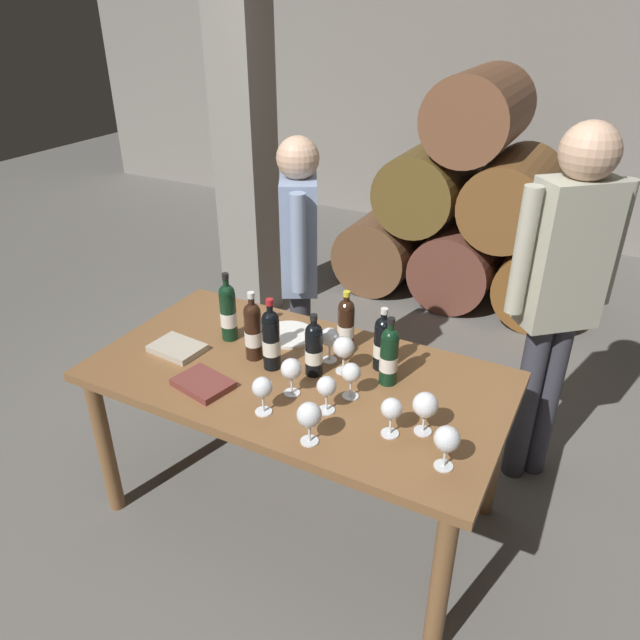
% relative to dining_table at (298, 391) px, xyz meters
% --- Properties ---
extents(ground_plane, '(14.00, 14.00, 0.00)m').
position_rel_dining_table_xyz_m(ground_plane, '(0.00, 0.00, -0.67)').
color(ground_plane, '#66635E').
extents(cellar_back_wall, '(10.00, 0.24, 2.80)m').
position_rel_dining_table_xyz_m(cellar_back_wall, '(0.00, 4.20, 0.73)').
color(cellar_back_wall, gray).
rests_on(cellar_back_wall, ground_plane).
extents(barrel_stack, '(1.86, 0.90, 1.69)m').
position_rel_dining_table_xyz_m(barrel_stack, '(0.00, 2.60, -0.01)').
color(barrel_stack, brown).
rests_on(barrel_stack, ground_plane).
extents(stone_pillar, '(0.32, 0.32, 2.60)m').
position_rel_dining_table_xyz_m(stone_pillar, '(-1.30, 1.60, 0.63)').
color(stone_pillar, gray).
rests_on(stone_pillar, ground_plane).
extents(dining_table, '(1.70, 0.90, 0.76)m').
position_rel_dining_table_xyz_m(dining_table, '(0.00, 0.00, 0.00)').
color(dining_table, brown).
rests_on(dining_table, ground_plane).
extents(wine_bottle_0, '(0.07, 0.07, 0.27)m').
position_rel_dining_table_xyz_m(wine_bottle_0, '(0.09, 0.27, 0.21)').
color(wine_bottle_0, black).
rests_on(wine_bottle_0, dining_table).
extents(wine_bottle_1, '(0.07, 0.07, 0.29)m').
position_rel_dining_table_xyz_m(wine_bottle_1, '(0.35, 0.11, 0.22)').
color(wine_bottle_1, black).
rests_on(wine_bottle_1, dining_table).
extents(wine_bottle_2, '(0.07, 0.07, 0.32)m').
position_rel_dining_table_xyz_m(wine_bottle_2, '(-0.11, -0.01, 0.23)').
color(wine_bottle_2, black).
rests_on(wine_bottle_2, dining_table).
extents(wine_bottle_3, '(0.07, 0.07, 0.27)m').
position_rel_dining_table_xyz_m(wine_bottle_3, '(0.06, 0.03, 0.21)').
color(wine_bottle_3, black).
rests_on(wine_bottle_3, dining_table).
extents(wine_bottle_4, '(0.07, 0.07, 0.28)m').
position_rel_dining_table_xyz_m(wine_bottle_4, '(0.29, 0.20, 0.21)').
color(wine_bottle_4, black).
rests_on(wine_bottle_4, dining_table).
extents(wine_bottle_5, '(0.07, 0.07, 0.32)m').
position_rel_dining_table_xyz_m(wine_bottle_5, '(-0.41, 0.10, 0.23)').
color(wine_bottle_5, black).
rests_on(wine_bottle_5, dining_table).
extents(wine_bottle_6, '(0.07, 0.07, 0.31)m').
position_rel_dining_table_xyz_m(wine_bottle_6, '(-0.22, 0.02, 0.22)').
color(wine_bottle_6, black).
rests_on(wine_bottle_6, dining_table).
extents(wine_glass_0, '(0.09, 0.09, 0.16)m').
position_rel_dining_table_xyz_m(wine_glass_0, '(0.70, -0.26, 0.20)').
color(wine_glass_0, white).
rests_on(wine_glass_0, dining_table).
extents(wine_glass_1, '(0.07, 0.07, 0.15)m').
position_rel_dining_table_xyz_m(wine_glass_1, '(0.26, -0.05, 0.20)').
color(wine_glass_1, white).
rests_on(wine_glass_1, dining_table).
extents(wine_glass_2, '(0.07, 0.07, 0.15)m').
position_rel_dining_table_xyz_m(wine_glass_2, '(0.22, -0.17, 0.20)').
color(wine_glass_2, white).
rests_on(wine_glass_2, dining_table).
extents(wine_glass_3, '(0.08, 0.08, 0.16)m').
position_rel_dining_table_xyz_m(wine_glass_3, '(0.05, -0.14, 0.20)').
color(wine_glass_3, white).
rests_on(wine_glass_3, dining_table).
extents(wine_glass_4, '(0.09, 0.09, 0.16)m').
position_rel_dining_table_xyz_m(wine_glass_4, '(0.16, 0.10, 0.20)').
color(wine_glass_4, white).
rests_on(wine_glass_4, dining_table).
extents(wine_glass_5, '(0.09, 0.09, 0.16)m').
position_rel_dining_table_xyz_m(wine_glass_5, '(0.58, -0.12, 0.21)').
color(wine_glass_5, white).
rests_on(wine_glass_5, dining_table).
extents(wine_glass_6, '(0.08, 0.08, 0.16)m').
position_rel_dining_table_xyz_m(wine_glass_6, '(0.07, 0.15, 0.20)').
color(wine_glass_6, white).
rests_on(wine_glass_6, dining_table).
extents(wine_glass_7, '(0.09, 0.09, 0.16)m').
position_rel_dining_table_xyz_m(wine_glass_7, '(0.25, -0.35, 0.20)').
color(wine_glass_7, white).
rests_on(wine_glass_7, dining_table).
extents(wine_glass_8, '(0.08, 0.08, 0.15)m').
position_rel_dining_table_xyz_m(wine_glass_8, '(0.02, -0.29, 0.20)').
color(wine_glass_8, white).
rests_on(wine_glass_8, dining_table).
extents(wine_glass_9, '(0.08, 0.08, 0.15)m').
position_rel_dining_table_xyz_m(wine_glass_9, '(0.48, -0.19, 0.20)').
color(wine_glass_9, white).
rests_on(wine_glass_9, dining_table).
extents(tasting_notebook, '(0.23, 0.18, 0.03)m').
position_rel_dining_table_xyz_m(tasting_notebook, '(-0.55, -0.09, 0.11)').
color(tasting_notebook, '#B2A893').
rests_on(tasting_notebook, dining_table).
extents(leather_ledger, '(0.25, 0.20, 0.03)m').
position_rel_dining_table_xyz_m(leather_ledger, '(-0.28, -0.26, 0.11)').
color(leather_ledger, brown).
rests_on(leather_ledger, dining_table).
extents(serving_plate, '(0.24, 0.24, 0.01)m').
position_rel_dining_table_xyz_m(serving_plate, '(-0.18, 0.24, 0.10)').
color(serving_plate, white).
rests_on(serving_plate, dining_table).
extents(sommelier_presenting, '(0.39, 0.35, 1.72)m').
position_rel_dining_table_xyz_m(sommelier_presenting, '(0.87, 0.75, 0.37)').
color(sommelier_presenting, '#383842').
rests_on(sommelier_presenting, ground_plane).
extents(taster_seated_left, '(0.31, 0.44, 1.54)m').
position_rel_dining_table_xyz_m(taster_seated_left, '(-0.39, 0.72, 0.25)').
color(taster_seated_left, '#383842').
rests_on(taster_seated_left, ground_plane).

